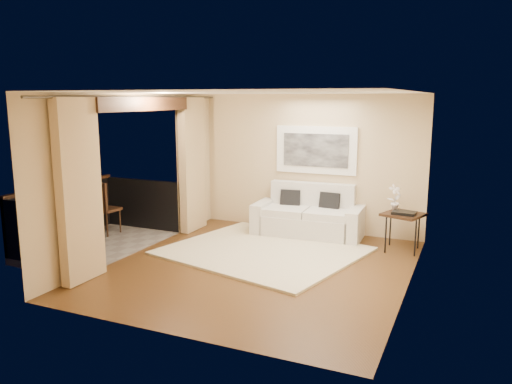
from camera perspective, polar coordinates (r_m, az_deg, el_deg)
The scene contains 18 objects.
floor at distance 7.94m, azimuth 0.38°, elevation -8.56°, with size 5.00×5.00×0.00m, color #553619.
room_shell at distance 8.57m, azimuth -12.98°, elevation 9.77°, with size 5.00×6.40×5.00m.
balcony at distance 9.63m, azimuth -18.04°, elevation -4.53°, with size 1.81×2.60×1.17m.
curtains at distance 8.65m, azimuth -12.55°, elevation 1.91°, with size 0.16×4.80×2.64m.
artwork at distance 9.82m, azimuth 6.85°, elevation 4.78°, with size 1.62×0.07×0.92m.
rug at distance 8.68m, azimuth 0.82°, elevation -6.74°, with size 3.05×2.66×0.04m, color beige.
sofa at distance 9.68m, azimuth 6.03°, elevation -2.92°, with size 2.09×0.97×0.99m.
side_table at distance 8.97m, azimuth 16.49°, elevation -2.70°, with size 0.78×0.78×0.67m.
tray at distance 8.87m, azimuth 16.58°, elevation -2.31°, with size 0.38×0.28×0.05m, color black.
orchid at distance 9.10m, azimuth 15.60°, elevation -0.59°, with size 0.25×0.17×0.47m, color white.
bistro_table at distance 9.70m, azimuth -20.06°, elevation -2.04°, with size 0.64×0.64×0.67m.
balcony_chair_far at distance 10.04m, azimuth -17.25°, elevation -1.33°, with size 0.47×0.47×1.05m.
balcony_chair_near at distance 9.17m, azimuth -23.65°, elevation -2.71°, with size 0.52×0.52×1.09m.
ice_bucket at distance 9.84m, azimuth -20.30°, elevation -0.80°, with size 0.18×0.18×0.20m, color silver.
candle at distance 9.73m, azimuth -19.14°, elevation -1.23°, with size 0.06×0.06×0.07m, color red.
vase at distance 9.57m, azimuth -21.21°, elevation -1.23°, with size 0.04×0.04×0.18m, color silver.
glass_a at distance 9.60m, azimuth -19.89°, elevation -1.29°, with size 0.06×0.06×0.12m, color white.
glass_b at distance 9.54m, azimuth -19.46°, elevation -1.33°, with size 0.06×0.06×0.12m, color silver.
Camera 1 is at (2.97, -6.88, 2.62)m, focal length 35.00 mm.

